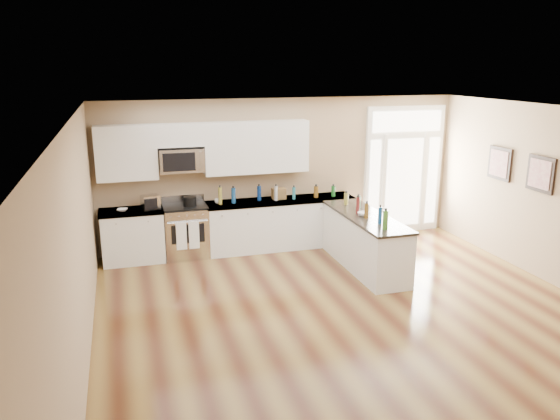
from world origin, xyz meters
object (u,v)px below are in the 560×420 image
peninsula_cabinet (364,243)px  kitchen_range (186,231)px  toaster_oven (150,202)px  stockpot (190,201)px

peninsula_cabinet → kitchen_range: kitchen_range is taller
peninsula_cabinet → toaster_oven: toaster_oven is taller
toaster_oven → kitchen_range: bearing=-12.2°
peninsula_cabinet → toaster_oven: (-3.46, 1.42, 0.63)m
kitchen_range → stockpot: size_ratio=4.60×
toaster_oven → peninsula_cabinet: bearing=-37.5°
stockpot → peninsula_cabinet: bearing=-27.0°
peninsula_cabinet → kitchen_range: 3.21m
kitchen_range → toaster_oven: bearing=-176.9°
peninsula_cabinet → stockpot: 3.17m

